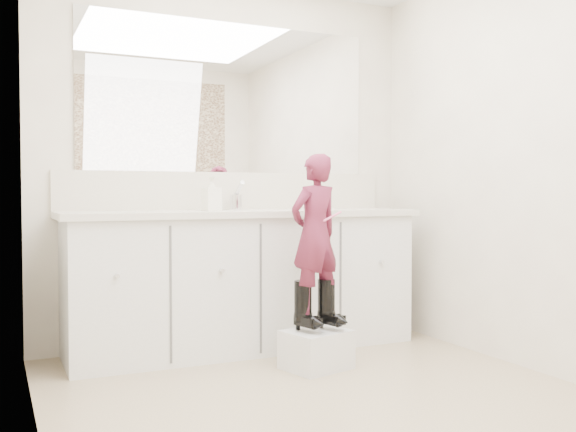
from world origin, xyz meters
name	(u,v)px	position (x,y,z in m)	size (l,w,h in m)	color
floor	(338,406)	(0.00, 0.00, 0.00)	(3.00, 3.00, 0.00)	#8C785B
wall_back	(229,163)	(0.00, 1.50, 1.20)	(2.60, 2.60, 0.00)	beige
wall_left	(38,140)	(-1.30, 0.00, 1.20)	(3.00, 3.00, 0.00)	beige
wall_right	(546,156)	(1.30, 0.00, 1.20)	(3.00, 3.00, 0.00)	beige
vanity_cabinet	(244,283)	(0.00, 1.23, 0.42)	(2.20, 0.55, 0.85)	silver
countertop	(245,213)	(0.00, 1.21, 0.87)	(2.28, 0.58, 0.04)	beige
backsplash	(230,191)	(0.00, 1.49, 1.02)	(2.28, 0.03, 0.25)	beige
mirror	(230,98)	(0.00, 1.49, 1.64)	(2.00, 0.02, 1.00)	white
faucet	(236,202)	(0.00, 1.38, 0.94)	(0.08, 0.08, 0.10)	silver
cup	(319,203)	(0.53, 1.19, 0.93)	(0.09, 0.09, 0.08)	beige
soap_bottle	(211,194)	(-0.23, 1.18, 1.00)	(0.10, 0.10, 0.21)	white
step_stool	(316,350)	(0.20, 0.61, 0.11)	(0.34, 0.29, 0.22)	silver
boot_left	(303,306)	(0.13, 0.63, 0.36)	(0.10, 0.19, 0.29)	black
boot_right	(326,304)	(0.28, 0.63, 0.36)	(0.10, 0.19, 0.29)	black
toddler	(315,233)	(0.20, 0.63, 0.77)	(0.33, 0.22, 0.90)	#9E305A
toothbrush	(333,216)	(0.27, 0.55, 0.87)	(0.01, 0.01, 0.14)	#F65F93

